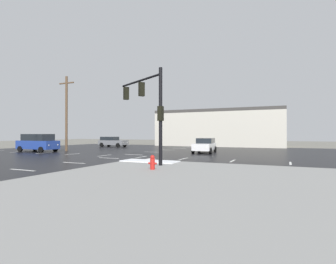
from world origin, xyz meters
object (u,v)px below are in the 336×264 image
Objects in this scene: traffic_signal_mast at (148,102)px; sedan_white at (205,145)px; sedan_grey at (112,141)px; utility_pole_far at (66,112)px; suv_blue at (38,142)px; fire_hydrant at (152,162)px.

traffic_signal_mast reaches higher than sedan_white.
utility_pole_far reaches higher than sedan_grey.
suv_blue is at bearing -94.28° from sedan_grey.
sedan_white is (0.25, 12.34, -3.32)m from traffic_signal_mast.
traffic_signal_mast is 12.78m from sedan_white.
fire_hydrant is at bearing -49.34° from sedan_grey.
sedan_grey is at bearing -116.17° from sedan_white.
utility_pole_far is at bearing 1.85° from traffic_signal_mast.
sedan_white is 16.79m from utility_pole_far.
fire_hydrant is 21.06m from suv_blue.
fire_hydrant is 14.95m from sedan_white.
suv_blue is at bearing 11.02° from traffic_signal_mast.
suv_blue reaches higher than fire_hydrant.
traffic_signal_mast is 7.61× the size of fire_hydrant.
utility_pole_far is at bearing 47.71° from suv_blue.
utility_pole_far is at bearing 147.83° from fire_hydrant.
traffic_signal_mast reaches higher than suv_blue.
traffic_signal_mast reaches higher than sedan_grey.
suv_blue reaches higher than sedan_grey.
traffic_signal_mast reaches higher than fire_hydrant.
traffic_signal_mast is 17.67m from utility_pole_far.
sedan_white is 0.52× the size of utility_pole_far.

